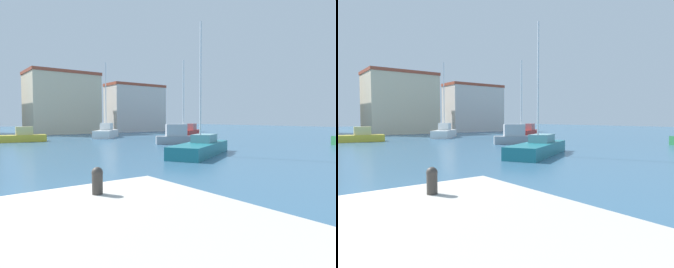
% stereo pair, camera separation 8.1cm
% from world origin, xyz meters
% --- Properties ---
extents(water, '(160.00, 160.00, 0.00)m').
position_xyz_m(water, '(15.00, 20.00, 0.00)').
color(water, '#38607F').
rests_on(water, ground).
extents(mooring_bollard, '(0.22, 0.22, 0.54)m').
position_xyz_m(mooring_bollard, '(0.93, -1.98, 1.34)').
color(mooring_bollard, '#38332D').
rests_on(mooring_bollard, pier_quay).
extents(sailboat_white_near_pier, '(5.56, 6.23, 9.96)m').
position_xyz_m(sailboat_white_near_pier, '(16.36, 29.33, 0.68)').
color(sailboat_white_near_pier, white).
rests_on(sailboat_white_near_pier, water).
extents(sailboat_grey_inner_mooring, '(5.41, 3.95, 8.34)m').
position_xyz_m(sailboat_grey_inner_mooring, '(17.78, 15.43, 0.76)').
color(sailboat_grey_inner_mooring, gray).
rests_on(sailboat_grey_inner_mooring, water).
extents(motorboat_red_behind_lamppost, '(5.02, 3.46, 1.77)m').
position_xyz_m(motorboat_red_behind_lamppost, '(29.43, 26.93, 0.57)').
color(motorboat_red_behind_lamppost, '#B22823').
rests_on(motorboat_red_behind_lamppost, water).
extents(motorboat_yellow_distant_north, '(5.85, 2.48, 1.65)m').
position_xyz_m(motorboat_yellow_distant_north, '(5.44, 28.10, 0.54)').
color(motorboat_yellow_distant_north, gold).
rests_on(motorboat_yellow_distant_north, water).
extents(sailboat_teal_far_right, '(7.55, 5.45, 9.14)m').
position_xyz_m(sailboat_teal_far_right, '(12.95, 7.60, 0.53)').
color(sailboat_teal_far_right, '#1E707A').
rests_on(sailboat_teal_far_right, water).
extents(waterfront_apartments, '(11.26, 7.83, 10.33)m').
position_xyz_m(waterfront_apartments, '(15.31, 43.91, 5.18)').
color(waterfront_apartments, beige).
rests_on(waterfront_apartments, ground).
extents(warehouse_block, '(11.22, 5.49, 9.20)m').
position_xyz_m(warehouse_block, '(29.42, 43.20, 4.61)').
color(warehouse_block, beige).
rests_on(warehouse_block, ground).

